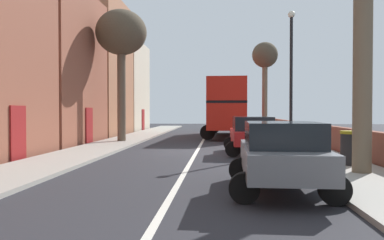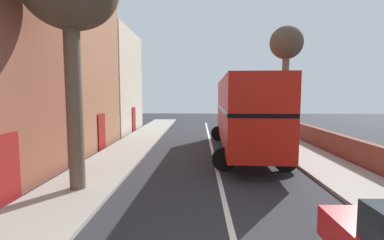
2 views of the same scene
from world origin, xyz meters
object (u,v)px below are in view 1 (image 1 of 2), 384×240
at_px(double_decker_bus, 228,105).
at_px(lamppost_right, 291,69).
at_px(street_tree_left_2, 121,36).
at_px(street_tree_right_3, 265,60).
at_px(parked_car_red_right_1, 252,133).
at_px(parked_car_grey_right_0, 281,152).
at_px(litter_bin_right, 349,148).

xyz_separation_m(double_decker_bus, lamppost_right, (2.60, -11.54, 1.45)).
xyz_separation_m(street_tree_left_2, street_tree_right_3, (9.54, 9.01, -0.33)).
bearing_deg(street_tree_right_3, parked_car_red_right_1, -98.58).
bearing_deg(parked_car_grey_right_0, street_tree_left_2, 117.60).
height_order(street_tree_left_2, street_tree_right_3, street_tree_left_2).
relative_size(street_tree_left_2, lamppost_right, 1.24).
distance_m(parked_car_red_right_1, street_tree_right_3, 15.76).
bearing_deg(parked_car_grey_right_0, street_tree_right_3, 84.48).
bearing_deg(lamppost_right, street_tree_left_2, 150.67).
relative_size(parked_car_red_right_1, street_tree_right_3, 0.58).
distance_m(street_tree_right_3, lamppost_right, 14.32).
xyz_separation_m(parked_car_red_right_1, litter_bin_right, (2.80, -4.31, -0.25)).
bearing_deg(parked_car_red_right_1, lamppost_right, 18.09).
height_order(double_decker_bus, litter_bin_right, double_decker_bus).
distance_m(parked_car_red_right_1, street_tree_left_2, 10.78).
distance_m(street_tree_left_2, street_tree_right_3, 13.13).
bearing_deg(litter_bin_right, lamppost_right, 101.55).
relative_size(parked_car_grey_right_0, litter_bin_right, 3.71).
bearing_deg(parked_car_red_right_1, street_tree_left_2, 142.04).
bearing_deg(litter_bin_right, street_tree_right_3, 91.74).
bearing_deg(double_decker_bus, parked_car_grey_right_0, -87.76).
bearing_deg(parked_car_grey_right_0, lamppost_right, 78.52).
relative_size(parked_car_red_right_1, lamppost_right, 0.68).
bearing_deg(litter_bin_right, street_tree_left_2, 135.29).
distance_m(parked_car_grey_right_0, litter_bin_right, 4.87).
distance_m(double_decker_bus, litter_bin_right, 16.90).
bearing_deg(litter_bin_right, double_decker_bus, 102.36).
height_order(street_tree_right_3, litter_bin_right, street_tree_right_3).
bearing_deg(street_tree_right_3, street_tree_left_2, -136.64).
bearing_deg(parked_car_red_right_1, parked_car_grey_right_0, -90.02).
distance_m(parked_car_grey_right_0, street_tree_left_2, 16.72).
relative_size(lamppost_right, litter_bin_right, 5.61).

